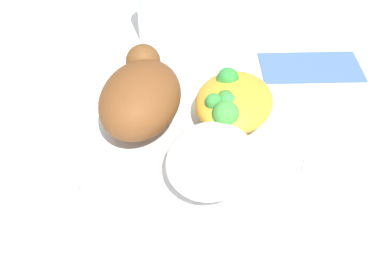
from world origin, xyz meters
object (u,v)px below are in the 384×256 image
Objects in this scene: plate at (192,142)px; water_glass at (163,10)px; roasted_chicken at (141,96)px; rice_pile at (211,159)px; mac_cheese_with_broccoli at (233,101)px; napkin at (311,67)px.

water_glass reaches higher than plate.
rice_pile is (-0.06, -0.09, -0.02)m from roasted_chicken.
rice_pile is 0.09m from mac_cheese_with_broccoli.
plate is 0.06m from rice_pile.
rice_pile is 1.01× the size of mac_cheese_with_broccoli.
roasted_chicken is at bearing -169.34° from water_glass.
water_glass is 0.66× the size of napkin.
water_glass is (0.17, 0.13, 0.00)m from mac_cheese_with_broccoli.
plate is 0.24m from water_glass.
napkin is at bearing -18.98° from rice_pile.
roasted_chicken and water_glass have the same top height.
plate is 2.97× the size of water_glass.
napkin is (0.18, -0.17, -0.05)m from roasted_chicken.
rice_pile is 1.22× the size of water_glass.
mac_cheese_with_broccoli is 0.22m from water_glass.
rice_pile is at bearing 161.02° from napkin.
water_glass is (0.21, 0.04, -0.01)m from roasted_chicken.
plate is at bearing 140.92° from mac_cheese_with_broccoli.
water_glass is at bearing 24.22° from plate.
plate is 0.07m from roasted_chicken.
roasted_chicken is (0.01, 0.06, 0.04)m from plate.
plate is 1.96× the size of napkin.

